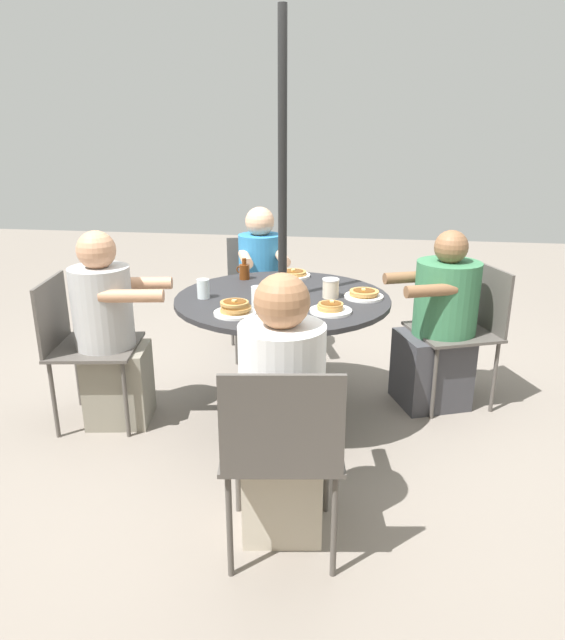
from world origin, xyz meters
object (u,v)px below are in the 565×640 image
(pancake_plate_a, at_px, (235,309))
(syrup_bottle, at_px, (244,271))
(coffee_cup, at_px, (331,288))
(drinking_glass_b, at_px, (203,289))
(pancake_plate_d, at_px, (364,295))
(drinking_glass_a, at_px, (258,297))
(diner_north, at_px, (110,337))
(patio_chair_south, at_px, (465,324))
(pancake_plate_c, at_px, (331,309))
(diner_east, at_px, (282,419))
(patio_table, at_px, (282,320))
(diner_south, at_px, (439,329))
(pancake_plate_b, at_px, (293,274))
(patio_chair_east, at_px, (282,444))
(patio_chair_west, at_px, (258,286))
(diner_west, at_px, (261,290))
(patio_chair_north, at_px, (80,339))

(pancake_plate_a, relative_size, syrup_bottle, 1.64)
(coffee_cup, distance_m, drinking_glass_b, 0.70)
(pancake_plate_d, height_order, drinking_glass_a, drinking_glass_a)
(diner_north, distance_m, drinking_glass_b, 0.61)
(patio_chair_south, relative_size, pancake_plate_c, 3.98)
(diner_north, xyz_separation_m, syrup_bottle, (-0.67, -0.51, 0.29))
(diner_east, xyz_separation_m, drinking_glass_a, (0.24, -0.77, 0.29))
(diner_north, relative_size, diner_east, 0.99)
(patio_table, relative_size, drinking_glass_b, 11.29)
(diner_south, bearing_deg, pancake_plate_b, 62.15)
(patio_chair_east, height_order, pancake_plate_c, patio_chair_east)
(coffee_cup, bearing_deg, patio_chair_west, -60.19)
(diner_west, distance_m, pancake_plate_a, 1.31)
(syrup_bottle, bearing_deg, patio_chair_east, 107.06)
(pancake_plate_d, relative_size, syrup_bottle, 1.64)
(diner_north, height_order, diner_south, diner_north)
(patio_chair_east, bearing_deg, pancake_plate_c, 74.31)
(patio_chair_east, bearing_deg, diner_south, 55.24)
(drinking_glass_b, bearing_deg, drinking_glass_a, 161.61)
(diner_south, height_order, pancake_plate_d, diner_south)
(diner_west, height_order, pancake_plate_b, diner_west)
(patio_chair_south, bearing_deg, patio_chair_east, 128.53)
(diner_south, xyz_separation_m, pancake_plate_d, (0.46, 0.31, 0.29))
(patio_chair_north, xyz_separation_m, patio_chair_south, (-2.20, -0.60, 0.00))
(patio_chair_east, relative_size, drinking_glass_b, 8.11)
(patio_chair_south, relative_size, pancake_plate_b, 3.98)
(patio_chair_north, distance_m, diner_east, 1.49)
(diner_north, relative_size, pancake_plate_a, 5.23)
(patio_chair_north, bearing_deg, diner_south, 95.49)
(patio_chair_south, bearing_deg, diner_south, 90.00)
(patio_chair_east, bearing_deg, patio_table, 90.00)
(patio_chair_west, distance_m, pancake_plate_b, 0.77)
(diner_south, relative_size, drinking_glass_b, 10.29)
(diner_west, bearing_deg, pancake_plate_c, 98.66)
(patio_table, relative_size, drinking_glass_a, 11.21)
(drinking_glass_a, relative_size, drinking_glass_b, 1.01)
(patio_chair_south, height_order, pancake_plate_c, patio_chair_south)
(diner_east, bearing_deg, pancake_plate_d, 64.90)
(pancake_plate_d, distance_m, syrup_bottle, 0.80)
(patio_chair_east, relative_size, patio_chair_west, 1.00)
(patio_chair_north, distance_m, drinking_glass_a, 1.08)
(patio_chair_west, xyz_separation_m, drinking_glass_a, (-0.25, 1.29, 0.30))
(pancake_plate_b, bearing_deg, pancake_plate_a, 76.90)
(diner_north, xyz_separation_m, patio_chair_east, (-1.13, 0.98, -0.01))
(drinking_glass_a, bearing_deg, diner_east, 107.40)
(diner_south, xyz_separation_m, drinking_glass_a, (1.01, 0.55, 0.32))
(diner_north, height_order, syrup_bottle, diner_north)
(patio_table, relative_size, patio_chair_south, 1.39)
(diner_east, distance_m, pancake_plate_a, 0.75)
(patio_chair_west, bearing_deg, pancake_plate_a, 78.66)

